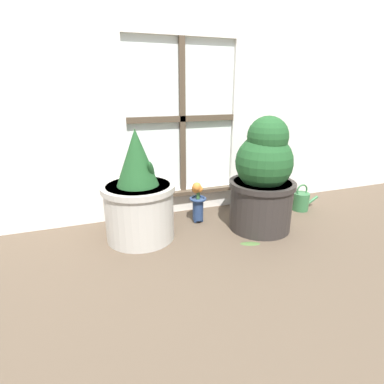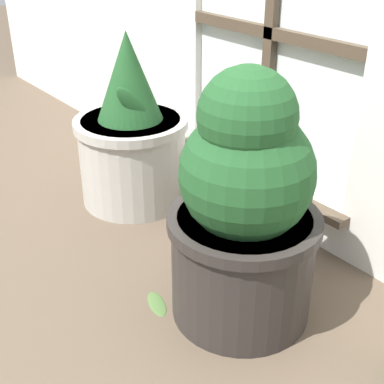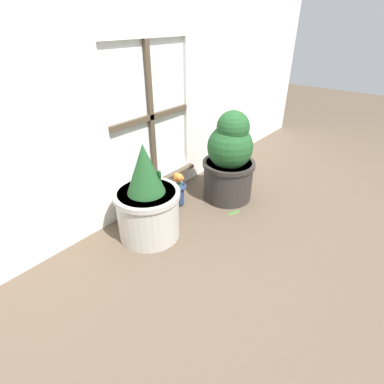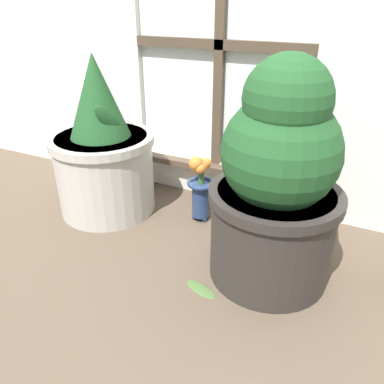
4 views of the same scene
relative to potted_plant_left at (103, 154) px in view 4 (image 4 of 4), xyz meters
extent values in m
plane|color=brown|center=(0.35, -0.34, -0.24)|extent=(10.00, 10.00, 0.00)
cube|color=silver|center=(0.35, 0.31, -0.17)|extent=(0.71, 0.05, 0.15)
cube|color=white|center=(0.35, 0.33, 0.38)|extent=(0.71, 0.02, 0.94)
cube|color=#4C3D2D|center=(0.35, 0.30, 0.38)|extent=(0.04, 0.02, 0.94)
cube|color=#4C3D2D|center=(0.35, 0.30, 0.38)|extent=(0.71, 0.02, 0.04)
cube|color=#4C3D2D|center=(0.35, 0.27, -0.10)|extent=(0.77, 0.06, 0.02)
cylinder|color=#B7B2A8|center=(0.00, 0.00, -0.08)|extent=(0.38, 0.38, 0.31)
cylinder|color=#B7B2A8|center=(0.00, 0.00, 0.06)|extent=(0.40, 0.40, 0.03)
cylinder|color=#38281E|center=(0.00, 0.00, 0.07)|extent=(0.35, 0.35, 0.01)
cone|color=#1E4C23|center=(0.00, 0.00, 0.22)|extent=(0.23, 0.23, 0.30)
ellipsoid|color=#1E4C23|center=(0.07, -0.03, 0.15)|extent=(0.08, 0.14, 0.16)
cylinder|color=#2D2826|center=(0.70, -0.12, -0.10)|extent=(0.36, 0.36, 0.29)
cylinder|color=#2D2826|center=(0.70, -0.12, 0.04)|extent=(0.39, 0.39, 0.03)
cylinder|color=#38281E|center=(0.70, -0.12, 0.05)|extent=(0.33, 0.33, 0.01)
sphere|color=#1E4C23|center=(0.70, -0.12, 0.17)|extent=(0.33, 0.33, 0.33)
sphere|color=#1E4C23|center=(0.71, -0.13, 0.31)|extent=(0.23, 0.23, 0.23)
ellipsoid|color=#1E4C23|center=(0.79, -0.07, 0.15)|extent=(0.10, 0.15, 0.22)
sphere|color=navy|center=(0.38, 0.11, -0.23)|extent=(0.02, 0.02, 0.02)
sphere|color=navy|center=(0.36, 0.07, -0.23)|extent=(0.02, 0.02, 0.02)
sphere|color=navy|center=(0.40, 0.07, -0.23)|extent=(0.02, 0.02, 0.02)
cylinder|color=navy|center=(0.38, 0.08, -0.15)|extent=(0.07, 0.07, 0.14)
torus|color=navy|center=(0.38, 0.08, -0.09)|extent=(0.11, 0.11, 0.02)
cylinder|color=#386633|center=(0.38, 0.08, -0.05)|extent=(0.02, 0.02, 0.08)
sphere|color=orange|center=(0.38, 0.08, -0.01)|extent=(0.05, 0.05, 0.05)
sphere|color=orange|center=(0.39, 0.11, -0.01)|extent=(0.04, 0.04, 0.04)
sphere|color=orange|center=(0.37, 0.09, -0.02)|extent=(0.06, 0.06, 0.06)
sphere|color=orange|center=(0.36, 0.07, 0.00)|extent=(0.05, 0.05, 0.05)
sphere|color=orange|center=(0.38, 0.07, -0.02)|extent=(0.04, 0.04, 0.04)
ellipsoid|color=#476633|center=(0.55, -0.28, -0.24)|extent=(0.12, 0.08, 0.01)
camera|label=1|loc=(-0.24, -1.55, 0.56)|focal=28.00mm
camera|label=2|loc=(1.51, -0.91, 0.72)|focal=50.00mm
camera|label=3|loc=(-1.00, -1.18, 0.96)|focal=28.00mm
camera|label=4|loc=(0.90, -1.07, 0.54)|focal=35.00mm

